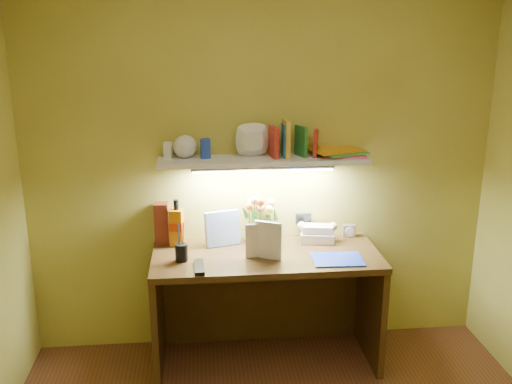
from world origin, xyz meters
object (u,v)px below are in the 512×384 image
Objects in this scene: desk at (266,308)px; telephone at (317,232)px; whisky_bottle at (177,222)px; flower_bouquet at (261,219)px; desk_clock at (349,231)px.

desk is 0.59m from telephone.
whisky_bottle reaches higher than telephone.
flower_bouquet is at bearing -1.47° from whisky_bottle.
telephone is 0.91m from whisky_bottle.
telephone is (0.37, -0.01, -0.09)m from flower_bouquet.
desk_clock is at bearing 22.58° from desk.
telephone is at bearing -1.38° from whisky_bottle.
flower_bouquet is at bearing -171.28° from telephone.
flower_bouquet is 1.47× the size of telephone.
desk_clock is (0.58, 0.24, 0.42)m from desk.
flower_bouquet is at bearing -171.69° from desk_clock.
flower_bouquet is 3.81× the size of desk_clock.
whisky_bottle is (-0.55, 0.20, 0.53)m from desk.
desk_clock reaches higher than desk.
flower_bouquet is 0.53m from whisky_bottle.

